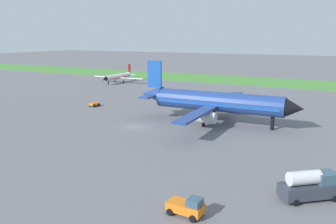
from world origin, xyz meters
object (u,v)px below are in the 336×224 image
fuel_truck_near_gate (311,185)px  pushback_tug_midfield (187,207)px  baggage_cart_by_runway (94,104)px  airplane_midfield_jet (215,102)px  airplane_taxiing_turboprop (118,77)px

fuel_truck_near_gate → pushback_tug_midfield: fuel_truck_near_gate is taller
fuel_truck_near_gate → baggage_cart_by_runway: fuel_truck_near_gate is taller
fuel_truck_near_gate → pushback_tug_midfield: size_ratio=1.78×
baggage_cart_by_runway → airplane_midfield_jet: bearing=-86.8°
pushback_tug_midfield → fuel_truck_near_gate: bearing=45.2°
airplane_midfield_jet → airplane_taxiing_turboprop: bearing=140.6°
pushback_tug_midfield → baggage_cart_by_runway: size_ratio=1.43×
airplane_taxiing_turboprop → pushback_tug_midfield: 102.92m
airplane_taxiing_turboprop → fuel_truck_near_gate: (75.88, -69.90, -0.85)m
pushback_tug_midfield → baggage_cart_by_runway: (-43.68, 38.74, -0.34)m
baggage_cart_by_runway → fuel_truck_near_gate: bearing=-111.1°
airplane_midfield_jet → pushback_tug_midfield: size_ratio=9.43×
airplane_midfield_jet → baggage_cart_by_runway: bearing=174.5°
airplane_midfield_jet → pushback_tug_midfield: airplane_midfield_jet is taller
airplane_midfield_jet → fuel_truck_near_gate: (21.02, -26.93, -2.84)m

